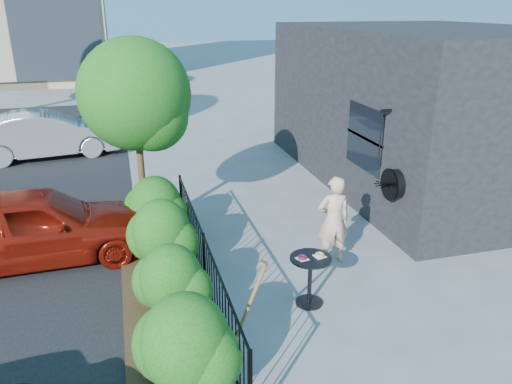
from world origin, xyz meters
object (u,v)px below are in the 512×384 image
object	(u,v)px
woman	(334,220)
shovel	(245,318)
cafe_table	(310,272)
car_silver	(46,134)
car_red	(35,226)
patio_tree	(139,101)

from	to	relation	value
woman	shovel	world-z (taller)	woman
cafe_table	woman	bearing A→B (deg)	53.20
car_silver	car_red	bearing A→B (deg)	176.73
patio_tree	car_red	distance (m)	3.03
woman	shovel	size ratio (longest dim) A/B	1.11
woman	patio_tree	bearing A→B (deg)	-32.16
patio_tree	car_silver	world-z (taller)	patio_tree
cafe_table	car_silver	bearing A→B (deg)	116.53
patio_tree	cafe_table	distance (m)	4.74
woman	car_red	size ratio (longest dim) A/B	0.40
woman	shovel	xyz separation A→B (m)	(-2.24, -2.27, -0.18)
patio_tree	shovel	distance (m)	5.12
cafe_table	car_red	xyz separation A→B (m)	(-4.37, 2.70, 0.14)
cafe_table	car_silver	xyz separation A→B (m)	(-4.97, 9.95, 0.15)
patio_tree	woman	world-z (taller)	patio_tree
woman	car_silver	bearing A→B (deg)	-52.64
patio_tree	car_silver	xyz separation A→B (m)	(-2.67, 6.43, -2.04)
car_red	patio_tree	bearing A→B (deg)	-70.55
cafe_table	car_silver	distance (m)	11.13
woman	car_silver	xyz separation A→B (m)	(-5.89, 8.72, -0.12)
patio_tree	woman	xyz separation A→B (m)	(3.22, -2.30, -1.92)
cafe_table	car_red	world-z (taller)	car_red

